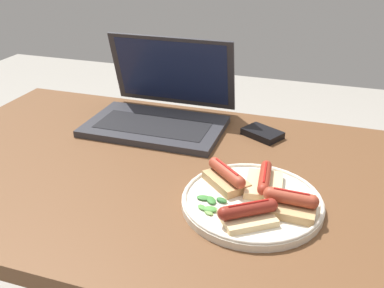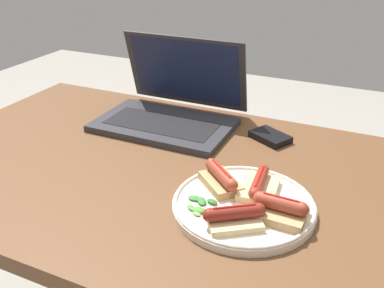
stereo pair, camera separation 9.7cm
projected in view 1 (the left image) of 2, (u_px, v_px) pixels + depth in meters
desk at (193, 207)px, 1.02m from camera, size 1.40×0.77×0.73m
laptop at (160, 110)px, 1.20m from camera, size 0.37×0.29×0.23m
plate at (252, 201)px, 0.85m from camera, size 0.28×0.28×0.02m
sausage_toast_left at (264, 182)px, 0.88m from camera, size 0.08×0.12×0.04m
sausage_toast_middle at (226, 177)px, 0.89m from camera, size 0.11×0.11×0.05m
sausage_toast_right at (248, 213)px, 0.78m from camera, size 0.12×0.11×0.04m
sausage_toast_extra at (290, 203)px, 0.81m from camera, size 0.10×0.08×0.05m
salad_pile at (210, 204)px, 0.83m from camera, size 0.06×0.07×0.01m
external_drive at (262, 133)px, 1.14m from camera, size 0.12×0.11×0.02m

